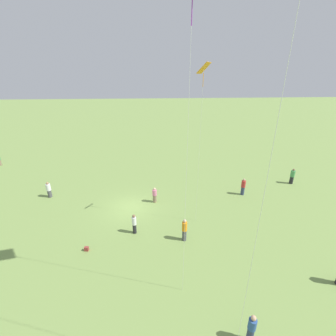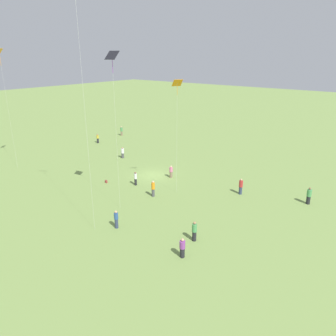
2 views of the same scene
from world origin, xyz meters
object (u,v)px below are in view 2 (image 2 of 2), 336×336
person_10 (116,219)px  kite_2 (177,87)px  person_2 (241,187)px  person_3 (309,196)px  person_0 (171,172)px  kite_3 (0,56)px  person_6 (182,248)px  kite_0 (112,62)px  person_7 (136,178)px  person_4 (122,131)px  person_5 (153,189)px  person_9 (123,153)px  person_1 (98,139)px  person_8 (194,231)px  picnic_bag_0 (106,182)px

person_10 → kite_2: bearing=46.7°
person_2 → person_3: person_3 is taller
person_0 → person_3: 16.33m
person_2 → person_3: 7.07m
kite_3 → person_6: bearing=81.3°
person_3 → kite_3: kite_3 is taller
person_3 → person_6: (4.73, 15.97, -0.10)m
kite_0 → person_7: bearing=153.7°
person_4 → person_5: 29.50m
person_9 → kite_2: (-14.27, 5.40, 10.89)m
kite_0 → kite_2: (-2.14, -6.74, -2.59)m
person_1 → person_0: bearing=146.2°
person_1 → person_3: bearing=156.9°
person_1 → person_7: bearing=132.8°
person_1 → person_3: size_ratio=0.88×
person_2 → person_5: (7.27, 6.60, 0.02)m
person_8 → kite_3: 33.04m
person_5 → kite_0: (0.76, 4.30, 13.38)m
person_2 → kite_0: kite_0 is taller
person_9 → person_10: 21.21m
person_0 → person_1: size_ratio=0.97×
person_3 → person_7: bearing=136.0°
person_1 → picnic_bag_0: bearing=123.7°
person_1 → person_2: size_ratio=0.88×
person_9 → person_10: person_10 is taller
person_5 → person_7: person_5 is taller
person_5 → person_10: 7.58m
person_2 → kite_0: bearing=-54.4°
person_1 → person_3: 36.84m
person_5 → person_7: size_ratio=1.09×
kite_0 → person_6: bearing=18.2°
kite_3 → person_5: bearing=98.2°
person_4 → person_5: (-23.50, 17.83, 0.04)m
person_4 → person_9: (-10.61, 10.00, -0.05)m
person_7 → kite_0: bearing=0.3°
kite_2 → kite_3: kite_3 is taller
person_6 → person_0: bearing=164.4°
person_8 → kite_3: kite_3 is taller
person_1 → person_4: bearing=-102.3°
kite_2 → person_0: bearing=-57.1°
person_0 → person_2: 9.36m
kite_2 → person_3: bearing=-165.9°
person_1 → kite_2: (-24.11, 8.85, 10.91)m
person_1 → kite_2: 27.91m
kite_2 → kite_3: bearing=4.2°
person_7 → person_10: bearing=5.4°
person_3 → person_10: person_3 is taller
person_0 → person_9: 11.01m
person_4 → person_7: person_4 is taller
person_6 → person_3: bearing=107.0°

